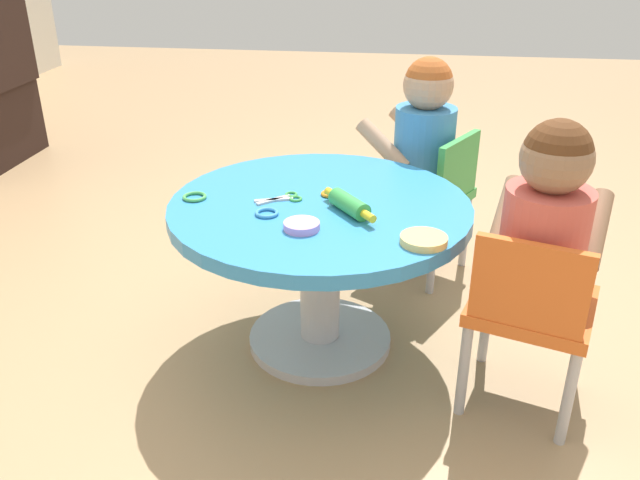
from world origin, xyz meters
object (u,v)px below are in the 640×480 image
craft_table (320,240)px  child_chair_right (429,196)px  seated_child_right (424,132)px  craft_scissors (285,198)px  child_chair_left (530,310)px  seated_child_left (546,222)px  rolling_pin (349,204)px

craft_table → child_chair_right: 0.61m
seated_child_right → craft_scissors: seated_child_right is taller
child_chair_left → seated_child_right: seated_child_right is taller
craft_table → child_chair_left: size_ratio=1.60×
seated_child_right → child_chair_right: bearing=-118.7°
seated_child_left → child_chair_right: size_ratio=0.95×
seated_child_left → child_chair_left: bearing=162.1°
child_chair_left → seated_child_left: size_ratio=1.05×
seated_child_right → rolling_pin: seated_child_right is taller
child_chair_right → rolling_pin: child_chair_right is taller
child_chair_right → child_chair_left: bearing=-161.6°
rolling_pin → seated_child_left: bearing=-103.7°
craft_scissors → seated_child_right: bearing=-36.6°
child_chair_right → seated_child_left: bearing=-159.8°
seated_child_right → rolling_pin: size_ratio=2.62×
child_chair_left → seated_child_left: bearing=-17.9°
craft_table → seated_child_right: size_ratio=1.68×
craft_table → seated_child_right: (0.54, -0.29, 0.17)m
child_chair_left → rolling_pin: (0.16, 0.48, 0.20)m
seated_child_left → craft_table: bearing=72.6°
child_chair_left → seated_child_left: 0.23m
child_chair_left → child_chair_right: same height
child_chair_left → craft_scissors: 0.73m
seated_child_left → seated_child_right: 0.78m
seated_child_left → seated_child_right: bearing=22.2°
seated_child_right → craft_scissors: size_ratio=3.62×
craft_table → seated_child_left: bearing=-107.4°
craft_table → seated_child_right: bearing=-28.2°
child_chair_right → craft_scissors: size_ratio=3.80×
child_chair_left → seated_child_right: 0.84m
rolling_pin → craft_scissors: 0.21m
craft_table → rolling_pin: bearing=-125.2°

